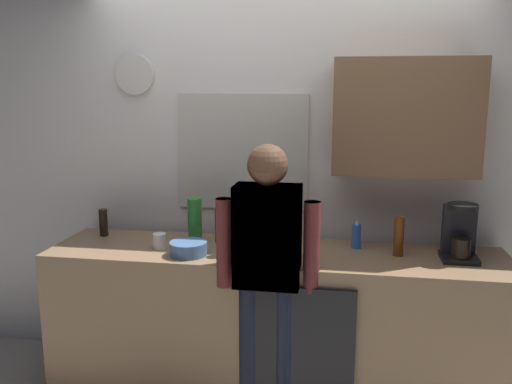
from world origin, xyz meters
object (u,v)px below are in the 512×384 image
bottle_dark_sauce (104,223)px  cup_yellow_cup (250,253)px  bottle_red_vinegar (220,225)px  cup_white_mug (160,241)px  person_at_sink (267,263)px  coffee_maker (460,234)px  bottle_amber_beer (399,237)px  mixing_bowl (188,248)px  dish_soap (356,236)px  storage_canister (270,232)px  person_guest (267,263)px  bottle_olive_oil (278,235)px  bottle_green_wine (240,229)px  bottle_clear_soda (195,220)px

bottle_dark_sauce → cup_yellow_cup: 1.10m
bottle_red_vinegar → cup_white_mug: bottle_red_vinegar is taller
person_at_sink → coffee_maker: bearing=25.9°
cup_white_mug → bottle_amber_beer: bearing=4.2°
mixing_bowl → dish_soap: (0.97, 0.31, 0.04)m
storage_canister → person_guest: person_guest is taller
bottle_olive_oil → cup_yellow_cup: (-0.15, -0.11, -0.08)m
bottle_dark_sauce → person_guest: person_guest is taller
bottle_green_wine → mixing_bowl: bottle_green_wine is taller
bottle_dark_sauce → cup_white_mug: bottle_dark_sauce is taller
bottle_dark_sauce → person_guest: 1.25m
bottle_clear_soda → mixing_bowl: 0.31m
cup_white_mug → cup_yellow_cup: cup_white_mug is taller
bottle_amber_beer → person_guest: 0.81m
bottle_green_wine → dish_soap: (0.68, 0.23, -0.07)m
bottle_clear_soda → bottle_dark_sauce: (-0.63, 0.02, -0.05)m
bottle_green_wine → storage_canister: (0.15, 0.21, -0.06)m
bottle_clear_soda → mixing_bowl: (0.04, -0.29, -0.10)m
bottle_dark_sauce → bottle_amber_beer: bottle_amber_beer is taller
bottle_clear_soda → bottle_red_vinegar: bottle_clear_soda is taller
cup_yellow_cup → person_guest: (0.12, -0.12, -0.01)m
bottle_red_vinegar → bottle_olive_oil: (0.40, -0.21, 0.02)m
mixing_bowl → person_at_sink: bearing=-16.5°
dish_soap → person_guest: size_ratio=0.11×
bottle_clear_soda → person_guest: person_guest is taller
bottle_olive_oil → person_at_sink: size_ratio=0.16×
bottle_amber_beer → person_guest: (-0.72, -0.34, -0.09)m
bottle_clear_soda → person_guest: size_ratio=0.17×
coffee_maker → bottle_green_wine: 1.26m
coffee_maker → bottle_red_vinegar: 1.43m
storage_canister → bottle_green_wine: bearing=-124.8°
bottle_olive_oil → dish_soap: 0.51m
bottle_dark_sauce → dish_soap: bearing=0.0°
bottle_red_vinegar → bottle_dark_sauce: bottle_red_vinegar is taller
coffee_maker → bottle_olive_oil: size_ratio=1.32×
bottle_clear_soda → cup_white_mug: bearing=-131.0°
bottle_green_wine → bottle_amber_beer: 0.93m
bottle_green_wine → storage_canister: 0.27m
mixing_bowl → person_at_sink: size_ratio=0.14×
dish_soap → bottle_olive_oil: bearing=-153.3°
bottle_amber_beer → dish_soap: size_ratio=1.28×
cup_yellow_cup → storage_canister: 0.33m
bottle_dark_sauce → mixing_bowl: bearing=-24.5°
bottle_dark_sauce → bottle_amber_beer: 1.89m
coffee_maker → bottle_green_wine: bearing=-174.6°
bottle_amber_beer → bottle_olive_oil: size_ratio=0.92×
bottle_clear_soda → person_at_sink: size_ratio=0.17×
bottle_olive_oil → dish_soap: bottle_olive_oil is taller
storage_canister → bottle_amber_beer: bearing=-6.7°
bottle_dark_sauce → person_guest: size_ratio=0.11×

